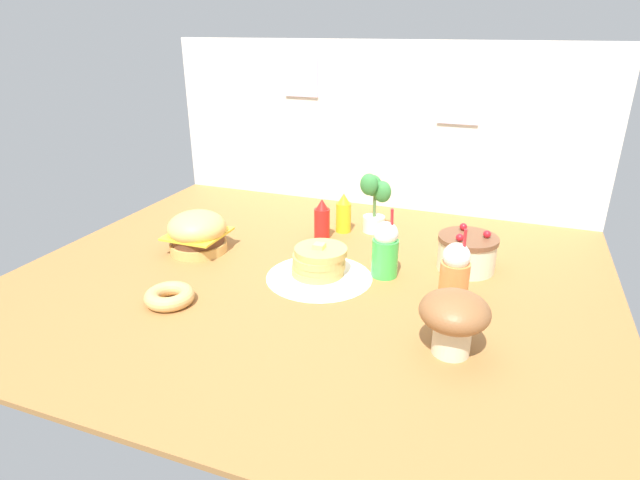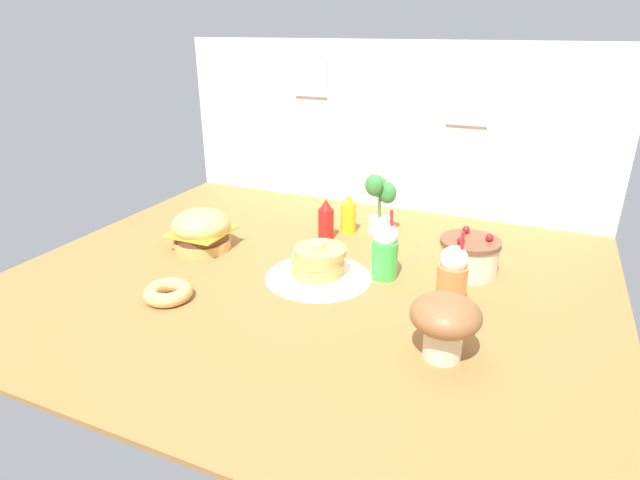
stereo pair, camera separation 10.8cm
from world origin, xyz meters
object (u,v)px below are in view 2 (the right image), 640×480
(burger, at_px, (201,230))
(layer_cake, at_px, (469,256))
(ketchup_bottle, at_px, (326,220))
(orange_float_cup, at_px, (452,277))
(mustard_bottle, at_px, (348,215))
(potted_plant, at_px, (380,201))
(mushroom_stool, at_px, (445,321))
(pancake_stack, at_px, (318,264))
(cream_soda_cup, at_px, (385,251))
(donut_pink_glaze, at_px, (168,292))

(burger, relative_size, layer_cake, 1.06)
(ketchup_bottle, distance_m, orange_float_cup, 0.82)
(burger, height_order, layer_cake, burger)
(burger, bearing_deg, mustard_bottle, 40.65)
(ketchup_bottle, bearing_deg, potted_plant, 40.44)
(layer_cake, xyz_separation_m, mushroom_stool, (0.02, -0.66, 0.05))
(pancake_stack, height_order, cream_soda_cup, cream_soda_cup)
(layer_cake, relative_size, mustard_bottle, 1.25)
(mustard_bottle, height_order, cream_soda_cup, cream_soda_cup)
(layer_cake, relative_size, cream_soda_cup, 0.83)
(burger, distance_m, ketchup_bottle, 0.60)
(cream_soda_cup, bearing_deg, layer_cake, 30.49)
(orange_float_cup, relative_size, potted_plant, 0.98)
(cream_soda_cup, bearing_deg, mustard_bottle, 127.37)
(pancake_stack, bearing_deg, mushroom_stool, -31.02)
(pancake_stack, distance_m, mustard_bottle, 0.54)
(pancake_stack, xyz_separation_m, potted_plant, (0.07, 0.60, 0.11))
(layer_cake, xyz_separation_m, potted_plant, (-0.50, 0.30, 0.09))
(layer_cake, height_order, orange_float_cup, orange_float_cup)
(pancake_stack, height_order, donut_pink_glaze, pancake_stack)
(mustard_bottle, height_order, orange_float_cup, orange_float_cup)
(potted_plant, relative_size, mushroom_stool, 1.39)
(ketchup_bottle, xyz_separation_m, orange_float_cup, (0.69, -0.43, 0.03))
(ketchup_bottle, xyz_separation_m, cream_soda_cup, (0.39, -0.30, 0.03))
(orange_float_cup, xyz_separation_m, mushroom_stool, (0.04, -0.34, 0.01))
(ketchup_bottle, distance_m, potted_plant, 0.29)
(donut_pink_glaze, distance_m, mushroom_stool, 1.06)
(mustard_bottle, relative_size, orange_float_cup, 0.67)
(donut_pink_glaze, relative_size, potted_plant, 0.61)
(pancake_stack, xyz_separation_m, cream_soda_cup, (0.25, 0.12, 0.06))
(pancake_stack, xyz_separation_m, mushroom_stool, (0.59, -0.36, 0.07))
(mustard_bottle, bearing_deg, pancake_stack, -82.52)
(burger, bearing_deg, layer_cake, 11.47)
(mustard_bottle, bearing_deg, donut_pink_glaze, -112.26)
(mustard_bottle, distance_m, cream_soda_cup, 0.53)
(pancake_stack, relative_size, cream_soda_cup, 1.13)
(potted_plant, xyz_separation_m, mushroom_stool, (0.52, -0.95, -0.03))
(cream_soda_cup, bearing_deg, ketchup_bottle, 142.82)
(ketchup_bottle, xyz_separation_m, donut_pink_glaze, (-0.32, -0.82, -0.06))
(donut_pink_glaze, distance_m, potted_plant, 1.14)
(layer_cake, xyz_separation_m, cream_soda_cup, (-0.32, -0.19, 0.04))
(cream_soda_cup, bearing_deg, donut_pink_glaze, -143.67)
(pancake_stack, height_order, mushroom_stool, mushroom_stool)
(burger, xyz_separation_m, donut_pink_glaze, (0.17, -0.46, -0.06))
(orange_float_cup, bearing_deg, mushroom_stool, -83.37)
(orange_float_cup, xyz_separation_m, donut_pink_glaze, (-1.01, -0.39, -0.09))
(ketchup_bottle, bearing_deg, pancake_stack, -71.09)
(burger, relative_size, potted_plant, 0.87)
(orange_float_cup, bearing_deg, mustard_bottle, 138.37)
(mustard_bottle, relative_size, donut_pink_glaze, 1.08)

